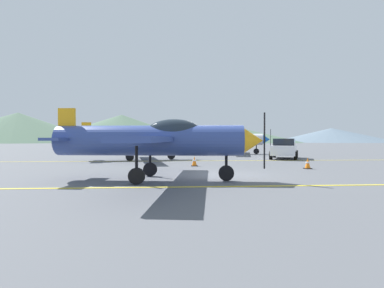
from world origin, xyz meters
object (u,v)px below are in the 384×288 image
(car_sedan, at_px, (284,148))
(airplane_far, at_px, (231,139))
(airplane_mid, at_px, (137,139))
(traffic_cone_side, at_px, (194,161))
(airplane_near, at_px, (157,139))
(traffic_cone_front, at_px, (308,163))

(car_sedan, bearing_deg, airplane_far, 110.12)
(airplane_mid, xyz_separation_m, car_sedan, (11.73, 0.68, -0.74))
(car_sedan, xyz_separation_m, traffic_cone_side, (-7.74, -6.11, -0.56))
(car_sedan, bearing_deg, traffic_cone_side, -141.70)
(airplane_near, relative_size, car_sedan, 2.02)
(traffic_cone_front, bearing_deg, airplane_near, -153.45)
(airplane_far, height_order, car_sedan, airplane_far)
(airplane_near, height_order, traffic_cone_front, airplane_near)
(airplane_near, height_order, airplane_far, same)
(airplane_far, bearing_deg, airplane_near, -108.90)
(airplane_near, relative_size, airplane_mid, 1.00)
(airplane_near, xyz_separation_m, airplane_mid, (-2.11, 11.33, 0.00))
(airplane_far, xyz_separation_m, car_sedan, (2.84, -7.76, -0.74))
(traffic_cone_side, bearing_deg, traffic_cone_front, -18.75)
(airplane_mid, bearing_deg, airplane_far, 43.54)
(car_sedan, xyz_separation_m, traffic_cone_front, (-1.82, -8.12, -0.56))
(car_sedan, relative_size, traffic_cone_front, 7.90)
(airplane_near, height_order, airplane_mid, same)
(airplane_mid, bearing_deg, car_sedan, 3.32)
(airplane_near, xyz_separation_m, car_sedan, (9.62, 12.02, -0.74))
(car_sedan, height_order, traffic_cone_front, car_sedan)
(airplane_mid, xyz_separation_m, traffic_cone_front, (9.91, -7.44, -1.29))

